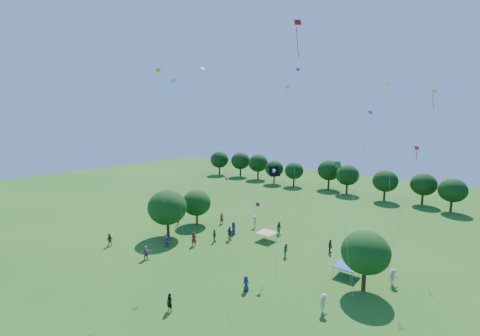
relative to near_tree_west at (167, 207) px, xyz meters
The scene contains 41 objects.
ground 20.38m from the near_tree_west, 47.79° to the right, with size 160.00×160.00×0.00m, color #32691F.
near_tree_west is the anchor object (origin of this frame).
near_tree_north 6.31m from the near_tree_west, 97.66° to the left, with size 4.38×4.38×5.31m.
near_tree_east 25.77m from the near_tree_west, ahead, with size 4.45×4.45×5.82m.
treeline 42.29m from the near_tree_west, 73.97° to the left, with size 88.01×8.77×6.77m.
tent_red_stripe 13.89m from the near_tree_west, 33.10° to the left, with size 2.20×2.20×1.10m.
tent_blue 23.91m from the near_tree_west, 11.17° to the left, with size 2.20×2.20×1.10m.
man_in_black 18.12m from the near_tree_west, 38.04° to the right, with size 0.60×0.38×1.59m, color black.
crowd_person_0 9.59m from the near_tree_west, 44.50° to the left, with size 0.88×0.48×1.79m, color navy.
crowd_person_1 5.96m from the near_tree_west, 123.90° to the left, with size 0.60×0.38×1.60m, color maroon.
crowd_person_2 15.78m from the near_tree_west, 42.30° to the left, with size 0.88×0.47×1.78m, color #235122.
crowd_person_3 13.05m from the near_tree_west, 56.07° to the left, with size 1.17×0.53×1.79m, color beige.
crowd_person_4 9.22m from the near_tree_west, 29.88° to the left, with size 1.10×0.50×1.87m, color #37322C.
crowd_person_5 8.04m from the near_tree_west, 58.51° to the right, with size 1.47×0.52×1.57m, color #9C5B82.
crowd_person_6 17.87m from the near_tree_west, 14.24° to the right, with size 0.73×0.40×1.49m, color navy.
crowd_person_7 9.52m from the near_tree_west, 76.46° to the left, with size 0.64×0.41×1.72m, color maroon.
crowd_person_8 8.18m from the near_tree_west, 114.18° to the right, with size 0.80×0.43×1.62m, color #255726.
crowd_person_9 28.26m from the near_tree_west, 11.35° to the left, with size 1.08×0.49×1.66m, color #C1A99A.
crowd_person_10 7.58m from the near_tree_west, 22.49° to the left, with size 0.98×0.45×1.67m, color #453F37.
crowd_person_11 4.90m from the near_tree_west, 41.72° to the right, with size 1.53×0.55×1.64m, color #935585.
crowd_person_12 26.55m from the near_tree_west, 18.35° to the left, with size 0.81×0.44×1.65m, color navy.
crowd_person_13 6.12m from the near_tree_west, ahead, with size 0.68×0.44×1.82m, color maroon.
crowd_person_14 17.02m from the near_tree_west, 16.11° to the left, with size 0.77×0.42×1.56m, color #2B653A.
crowd_person_15 24.60m from the near_tree_west, ahead, with size 1.10×0.49×1.68m, color beige.
crowd_person_16 21.80m from the near_tree_west, 24.38° to the left, with size 0.97×0.44×1.66m, color #372F2C.
pirate_kite 16.80m from the near_tree_west, ahead, with size 4.92×6.86×9.58m.
red_high_kite 23.15m from the near_tree_west, ahead, with size 6.54×5.83×24.61m.
small_kite_0 30.63m from the near_tree_west, 25.91° to the left, with size 0.71×6.24×11.72m.
small_kite_1 12.07m from the near_tree_west, 45.54° to the right, with size 1.89×1.65×20.60m.
small_kite_2 20.00m from the near_tree_west, 11.85° to the left, with size 2.92×0.79×18.37m.
small_kite_3 25.35m from the near_tree_west, ahead, with size 2.03×0.55×11.37m.
small_kite_4 26.49m from the near_tree_west, 29.49° to the left, with size 0.61×7.47×15.77m.
small_kite_5 8.80m from the near_tree_west, 60.90° to the left, with size 1.22×1.44×6.44m.
small_kite_6 26.47m from the near_tree_west, 27.71° to the left, with size 0.86×6.77×16.61m.
small_kite_7 13.37m from the near_tree_west, 26.51° to the right, with size 0.68×0.89×19.12m.
small_kite_8 12.72m from the near_tree_west, 14.05° to the left, with size 4.70×1.01×5.09m.
small_kite_9 31.25m from the near_tree_west, 16.91° to the left, with size 2.87×1.15×17.52m.
small_kite_10 29.38m from the near_tree_west, 24.79° to the left, with size 3.11×4.39×18.76m.
small_kite_11 13.43m from the near_tree_west, 23.87° to the left, with size 2.94×0.58×21.16m.
small_kite_12 6.91m from the near_tree_west, 103.25° to the left, with size 1.78×1.68×3.03m.
small_kite_13 20.93m from the near_tree_west, 46.99° to the left, with size 1.90×7.26×21.86m.
Camera 1 is at (20.95, -11.80, 16.21)m, focal length 24.00 mm.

